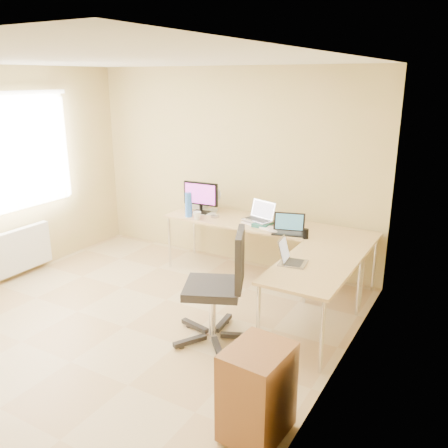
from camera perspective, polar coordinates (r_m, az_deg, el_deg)
The scene contains 24 objects.
floor at distance 5.06m, azimuth -11.96°, elevation -12.09°, with size 4.50×4.50×0.00m, color tan.
ceiling at distance 4.43m, azimuth -14.14°, elevation 18.71°, with size 4.50×4.50×0.00m, color white.
wall_back at distance 6.36m, azimuth 0.89°, elevation 6.85°, with size 4.50×4.50×0.00m, color tan.
wall_right at distance 3.55m, azimuth 12.93°, elevation -2.12°, with size 4.50×4.50×0.00m, color tan.
desk_main at distance 5.95m, azimuth 5.08°, elevation -3.31°, with size 2.65×0.70×0.73m, color tan.
desk_return at distance 4.77m, azimuth 10.66°, elevation -9.00°, with size 0.70×1.30×0.73m, color tan.
monitor at distance 6.24m, azimuth -2.82°, elevation 3.23°, with size 0.49×0.16×0.42m, color black.
book_stack at distance 5.75m, azimuth 4.72°, elevation 0.03°, with size 0.19×0.26×0.04m, color #225D58.
laptop_center at distance 5.78m, azimuth 4.19°, elevation 1.54°, with size 0.36×0.27×0.23m, color #B1B0BC.
laptop_black at distance 5.46m, azimuth 7.80°, elevation -0.01°, with size 0.36×0.27×0.23m, color black.
keyboard at distance 5.74m, azimuth 4.14°, elevation -0.12°, with size 0.46×0.13×0.02m, color white.
mouse at distance 5.49m, azimuth 5.92°, elevation -0.88°, with size 0.11×0.07×0.04m, color beige.
mug at distance 5.99m, azimuth -3.29°, elevation 1.04°, with size 0.11×0.11×0.10m, color white.
cd_stack at distance 6.07m, azimuth -1.09°, elevation 0.94°, with size 0.11×0.11×0.03m, color #B7B7C2.
water_bottle at distance 6.08m, azimuth -4.32°, elevation 2.34°, with size 0.09×0.09×0.32m, color blue.
papers at distance 6.32m, azimuth -1.90°, elevation 1.50°, with size 0.22×0.31×0.01m, color silver.
white_box at distance 6.52m, azimuth -3.08°, elevation 2.30°, with size 0.22×0.16×0.08m, color white.
desk_fan at distance 6.36m, azimuth -1.29°, elevation 3.07°, with size 0.25×0.25×0.32m, color white.
black_cup at distance 5.33m, azimuth 9.84°, elevation -1.18°, with size 0.07×0.07×0.11m, color black.
laptop_return at distance 4.59m, azimuth 8.40°, elevation -3.61°, with size 0.24×0.30×0.20m, color #9697AC.
office_chair at distance 4.53m, azimuth -1.42°, elevation -8.22°, with size 0.68×0.68×1.13m, color black.
cabinet at distance 3.49m, azimuth 4.04°, elevation -19.56°, with size 0.39×0.49×0.67m, color #9B5728.
radiator at distance 6.58m, azimuth -23.17°, elevation -2.81°, with size 0.09×0.80×0.55m, color white.
window at distance 6.31m, azimuth -24.57°, elevation 7.52°, with size 0.10×1.80×1.40m, color white.
Camera 1 is at (3.04, -3.22, 2.45)m, focal length 37.80 mm.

